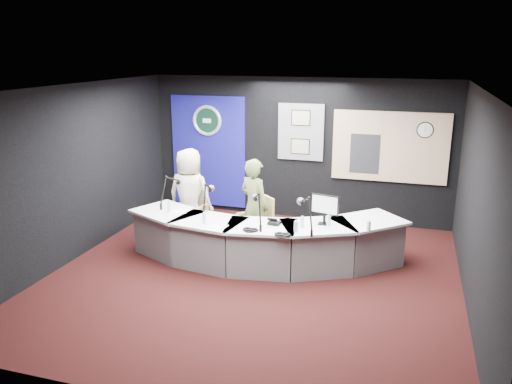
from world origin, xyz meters
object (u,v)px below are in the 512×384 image
(armchair_right, at_px, (254,226))
(person_man, at_px, (190,195))
(person_woman, at_px, (254,206))
(broadcast_desk, at_px, (260,241))
(armchair_left, at_px, (190,214))

(armchair_right, distance_m, person_man, 1.35)
(person_man, bearing_deg, person_woman, 171.68)
(broadcast_desk, distance_m, armchair_left, 1.63)
(armchair_right, bearing_deg, person_woman, 0.00)
(broadcast_desk, relative_size, armchair_left, 4.73)
(armchair_right, distance_m, person_woman, 0.35)
(broadcast_desk, xyz_separation_m, person_man, (-1.50, 0.64, 0.45))
(armchair_left, xyz_separation_m, person_man, (0.00, 0.00, 0.35))
(armchair_left, distance_m, person_man, 0.35)
(armchair_right, relative_size, person_man, 0.55)
(broadcast_desk, height_order, person_man, person_man)
(person_man, relative_size, person_woman, 1.03)
(person_man, bearing_deg, armchair_left, -0.00)
(armchair_right, height_order, person_woman, person_woman)
(broadcast_desk, relative_size, person_woman, 2.80)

